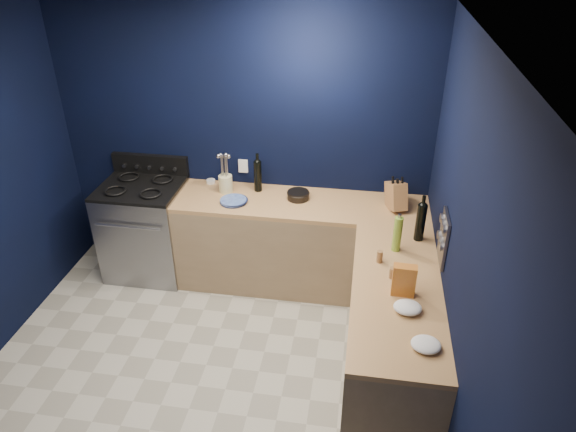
% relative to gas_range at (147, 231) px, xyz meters
% --- Properties ---
extents(floor, '(3.50, 3.50, 0.02)m').
position_rel_gas_range_xyz_m(floor, '(0.93, -1.42, -0.47)').
color(floor, '#B5B19F').
rests_on(floor, ground).
extents(ceiling, '(3.50, 3.50, 0.02)m').
position_rel_gas_range_xyz_m(ceiling, '(0.93, -1.42, 2.15)').
color(ceiling, silver).
rests_on(ceiling, ground).
extents(wall_back, '(3.50, 0.02, 2.60)m').
position_rel_gas_range_xyz_m(wall_back, '(0.93, 0.34, 0.84)').
color(wall_back, black).
rests_on(wall_back, ground).
extents(wall_right, '(0.02, 3.50, 2.60)m').
position_rel_gas_range_xyz_m(wall_right, '(2.69, -1.42, 0.84)').
color(wall_right, black).
rests_on(wall_right, ground).
extents(cab_back, '(2.30, 0.63, 0.86)m').
position_rel_gas_range_xyz_m(cab_back, '(1.53, 0.02, -0.03)').
color(cab_back, '#967957').
rests_on(cab_back, floor).
extents(top_back, '(2.30, 0.63, 0.04)m').
position_rel_gas_range_xyz_m(top_back, '(1.53, 0.02, 0.42)').
color(top_back, '#8E5E32').
rests_on(top_back, cab_back).
extents(cab_right, '(0.63, 1.67, 0.86)m').
position_rel_gas_range_xyz_m(cab_right, '(2.37, -1.13, -0.03)').
color(cab_right, '#967957').
rests_on(cab_right, floor).
extents(top_right, '(0.63, 1.67, 0.04)m').
position_rel_gas_range_xyz_m(top_right, '(2.37, -1.13, 0.42)').
color(top_right, '#8E5E32').
rests_on(top_right, cab_right).
extents(gas_range, '(0.76, 0.66, 0.92)m').
position_rel_gas_range_xyz_m(gas_range, '(0.00, 0.00, 0.00)').
color(gas_range, gray).
rests_on(gas_range, floor).
extents(oven_door, '(0.59, 0.02, 0.42)m').
position_rel_gas_range_xyz_m(oven_door, '(0.00, -0.32, -0.01)').
color(oven_door, black).
rests_on(oven_door, gas_range).
extents(cooktop, '(0.76, 0.66, 0.03)m').
position_rel_gas_range_xyz_m(cooktop, '(0.00, 0.00, 0.48)').
color(cooktop, black).
rests_on(cooktop, gas_range).
extents(backguard, '(0.76, 0.06, 0.20)m').
position_rel_gas_range_xyz_m(backguard, '(0.00, 0.30, 0.58)').
color(backguard, black).
rests_on(backguard, gas_range).
extents(spice_panel, '(0.02, 0.28, 0.38)m').
position_rel_gas_range_xyz_m(spice_panel, '(2.67, -0.87, 0.72)').
color(spice_panel, gray).
rests_on(spice_panel, wall_right).
extents(wall_outlet, '(0.09, 0.02, 0.13)m').
position_rel_gas_range_xyz_m(wall_outlet, '(0.93, 0.32, 0.62)').
color(wall_outlet, white).
rests_on(wall_outlet, wall_back).
extents(plate_stack, '(0.26, 0.26, 0.03)m').
position_rel_gas_range_xyz_m(plate_stack, '(0.93, -0.08, 0.46)').
color(plate_stack, '#2F4091').
rests_on(plate_stack, top_back).
extents(ramekin, '(0.11, 0.11, 0.03)m').
position_rel_gas_range_xyz_m(ramekin, '(0.61, 0.27, 0.46)').
color(ramekin, white).
rests_on(ramekin, top_back).
extents(utensil_crock, '(0.15, 0.15, 0.16)m').
position_rel_gas_range_xyz_m(utensil_crock, '(0.80, 0.12, 0.52)').
color(utensil_crock, beige).
rests_on(utensil_crock, top_back).
extents(wine_bottle_back, '(0.08, 0.08, 0.30)m').
position_rel_gas_range_xyz_m(wine_bottle_back, '(1.10, 0.18, 0.59)').
color(wine_bottle_back, black).
rests_on(wine_bottle_back, top_back).
extents(lemon_basket, '(0.24, 0.24, 0.08)m').
position_rel_gas_range_xyz_m(lemon_basket, '(1.50, 0.08, 0.48)').
color(lemon_basket, black).
rests_on(lemon_basket, top_back).
extents(knife_block, '(0.22, 0.31, 0.30)m').
position_rel_gas_range_xyz_m(knife_block, '(2.37, 0.04, 0.56)').
color(knife_block, olive).
rests_on(knife_block, top_back).
extents(wine_bottle_right, '(0.09, 0.09, 0.31)m').
position_rel_gas_range_xyz_m(wine_bottle_right, '(2.55, -0.45, 0.60)').
color(wine_bottle_right, black).
rests_on(wine_bottle_right, top_right).
extents(oil_bottle, '(0.08, 0.08, 0.29)m').
position_rel_gas_range_xyz_m(oil_bottle, '(2.36, -0.64, 0.59)').
color(oil_bottle, olive).
rests_on(oil_bottle, top_right).
extents(spice_jar_near, '(0.06, 0.06, 0.10)m').
position_rel_gas_range_xyz_m(spice_jar_near, '(2.24, -0.82, 0.49)').
color(spice_jar_near, olive).
rests_on(spice_jar_near, top_right).
extents(spice_jar_far, '(0.05, 0.05, 0.09)m').
position_rel_gas_range_xyz_m(spice_jar_far, '(2.33, -1.01, 0.48)').
color(spice_jar_far, olive).
rests_on(spice_jar_far, top_right).
extents(crouton_bag, '(0.16, 0.08, 0.23)m').
position_rel_gas_range_xyz_m(crouton_bag, '(2.40, -1.19, 0.56)').
color(crouton_bag, '#A92836').
rests_on(crouton_bag, top_right).
extents(towel_front, '(0.23, 0.22, 0.07)m').
position_rel_gas_range_xyz_m(towel_front, '(2.42, -1.37, 0.47)').
color(towel_front, white).
rests_on(towel_front, top_right).
extents(towel_end, '(0.19, 0.17, 0.05)m').
position_rel_gas_range_xyz_m(towel_end, '(2.52, -1.69, 0.47)').
color(towel_end, white).
rests_on(towel_end, top_right).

